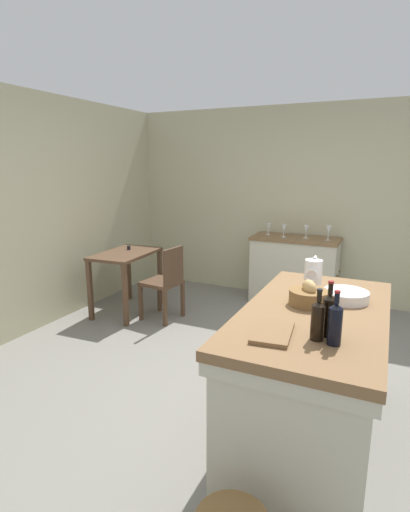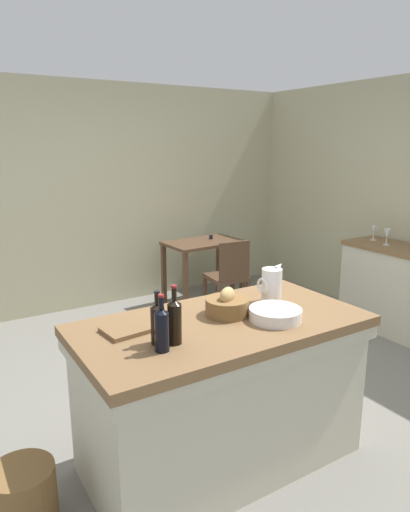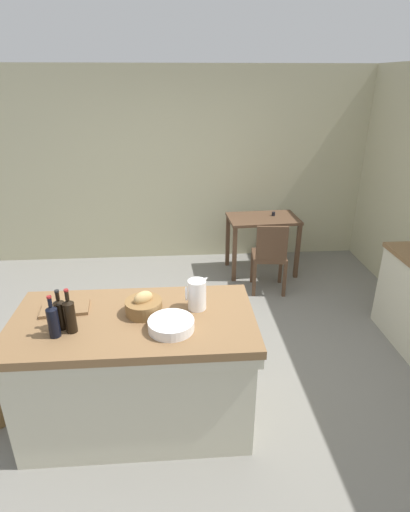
# 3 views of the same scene
# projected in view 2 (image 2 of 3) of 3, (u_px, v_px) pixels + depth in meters

# --- Properties ---
(ground_plane) EXTENTS (6.76, 6.76, 0.00)m
(ground_plane) POSITION_uv_depth(u_px,v_px,m) (221.00, 396.00, 3.57)
(ground_plane) COLOR slate
(wall_back) EXTENTS (5.32, 0.12, 2.60)m
(wall_back) POSITION_uv_depth(u_px,v_px,m) (99.00, 197.00, 5.41)
(wall_back) COLOR #B7B28E
(wall_back) RESTS_ON ground
(island_table) EXTENTS (1.68, 0.87, 0.92)m
(island_table) POSITION_uv_depth(u_px,v_px,m) (222.00, 387.00, 2.75)
(island_table) COLOR brown
(island_table) RESTS_ON ground
(side_cabinet) EXTENTS (0.52, 1.14, 0.90)m
(side_cabinet) POSITION_uv_depth(u_px,v_px,m) (398.00, 289.00, 4.72)
(side_cabinet) COLOR brown
(side_cabinet) RESTS_ON ground
(writing_desk) EXTENTS (0.93, 0.61, 0.82)m
(writing_desk) POSITION_uv_depth(u_px,v_px,m) (203.00, 252.00, 5.55)
(writing_desk) COLOR #513826
(writing_desk) RESTS_ON ground
(wooden_chair) EXTENTS (0.44, 0.44, 0.89)m
(wooden_chair) POSITION_uv_depth(u_px,v_px,m) (229.00, 276.00, 5.10)
(wooden_chair) COLOR #513826
(wooden_chair) RESTS_ON ground
(pitcher) EXTENTS (0.17, 0.13, 0.26)m
(pitcher) POSITION_uv_depth(u_px,v_px,m) (271.00, 285.00, 2.93)
(pitcher) COLOR white
(pitcher) RESTS_ON island_table
(wash_bowl) EXTENTS (0.30, 0.30, 0.07)m
(wash_bowl) POSITION_uv_depth(u_px,v_px,m) (275.00, 314.00, 2.65)
(wash_bowl) COLOR white
(wash_bowl) RESTS_ON island_table
(bread_basket) EXTENTS (0.26, 0.26, 0.17)m
(bread_basket) POSITION_uv_depth(u_px,v_px,m) (227.00, 305.00, 2.72)
(bread_basket) COLOR brown
(bread_basket) RESTS_ON island_table
(cutting_board) EXTENTS (0.35, 0.24, 0.02)m
(cutting_board) POSITION_uv_depth(u_px,v_px,m) (134.00, 328.00, 2.51)
(cutting_board) COLOR brown
(cutting_board) RESTS_ON island_table
(wine_bottle_dark) EXTENTS (0.07, 0.07, 0.31)m
(wine_bottle_dark) POSITION_uv_depth(u_px,v_px,m) (175.00, 320.00, 2.32)
(wine_bottle_dark) COLOR black
(wine_bottle_dark) RESTS_ON island_table
(wine_bottle_amber) EXTENTS (0.07, 0.07, 0.28)m
(wine_bottle_amber) POSITION_uv_depth(u_px,v_px,m) (158.00, 322.00, 2.32)
(wine_bottle_amber) COLOR black
(wine_bottle_amber) RESTS_ON island_table
(wine_bottle_green) EXTENTS (0.07, 0.07, 0.29)m
(wine_bottle_green) POSITION_uv_depth(u_px,v_px,m) (162.00, 328.00, 2.23)
(wine_bottle_green) COLOR black
(wine_bottle_green) RESTS_ON island_table
(wine_glass_middle) EXTENTS (0.07, 0.07, 0.17)m
(wine_glass_middle) POSITION_uv_depth(u_px,v_px,m) (387.00, 234.00, 4.68)
(wine_glass_middle) COLOR white
(wine_glass_middle) RESTS_ON side_cabinet
(wine_glass_right) EXTENTS (0.07, 0.07, 0.15)m
(wine_glass_right) POSITION_uv_depth(u_px,v_px,m) (374.00, 231.00, 4.92)
(wine_glass_right) COLOR white
(wine_glass_right) RESTS_ON side_cabinet
(wicker_hamper) EXTENTS (0.33, 0.33, 0.32)m
(wicker_hamper) POSITION_uv_depth(u_px,v_px,m) (23.00, 496.00, 2.34)
(wicker_hamper) COLOR brown
(wicker_hamper) RESTS_ON ground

